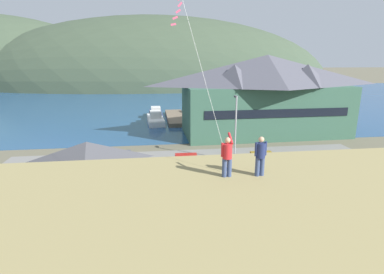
{
  "coord_description": "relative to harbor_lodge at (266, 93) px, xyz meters",
  "views": [
    {
      "loc": [
        -3.98,
        -19.65,
        10.97
      ],
      "look_at": [
        -0.22,
        9.0,
        3.3
      ],
      "focal_mm": 28.18,
      "sensor_mm": 36.0,
      "label": 1
    }
  ],
  "objects": [
    {
      "name": "ground_plane",
      "position": [
        -12.08,
        -21.63,
        -6.01
      ],
      "size": [
        600.0,
        600.0,
        0.0
      ],
      "primitive_type": "plane",
      "color": "#66604C"
    },
    {
      "name": "parking_lot_pad",
      "position": [
        -12.08,
        -16.63,
        -5.96
      ],
      "size": [
        40.0,
        20.0,
        0.1
      ],
      "primitive_type": "cube",
      "color": "gray",
      "rests_on": "ground"
    },
    {
      "name": "bay_water",
      "position": [
        -12.08,
        38.37,
        -6.0
      ],
      "size": [
        360.0,
        84.0,
        0.03
      ],
      "primitive_type": "cube",
      "color": "navy",
      "rests_on": "ground"
    },
    {
      "name": "far_hill_center_saddle",
      "position": [
        -13.84,
        89.55,
        -6.01
      ],
      "size": [
        148.1,
        73.45,
        54.69
      ],
      "primitive_type": "ellipsoid",
      "color": "#3D4C38",
      "rests_on": "ground"
    },
    {
      "name": "harbor_lodge",
      "position": [
        0.0,
        0.0,
        0.0
      ],
      "size": [
        24.57,
        10.6,
        11.31
      ],
      "color": "#38604C",
      "rests_on": "ground"
    },
    {
      "name": "storage_shed_near_lot",
      "position": [
        -21.16,
        -18.46,
        -3.54
      ],
      "size": [
        7.65,
        5.46,
        4.77
      ],
      "color": "#474C56",
      "rests_on": "ground"
    },
    {
      "name": "wharf_dock",
      "position": [
        -12.0,
        12.45,
        -5.66
      ],
      "size": [
        3.2,
        13.43,
        0.7
      ],
      "color": "#70604C",
      "rests_on": "ground"
    },
    {
      "name": "moored_boat_wharfside",
      "position": [
        -15.54,
        14.4,
        -5.29
      ],
      "size": [
        2.59,
        7.54,
        2.16
      ],
      "color": "navy",
      "rests_on": "ground"
    },
    {
      "name": "moored_boat_outer_mooring",
      "position": [
        -8.53,
        15.87,
        -5.29
      ],
      "size": [
        2.8,
        7.16,
        2.16
      ],
      "color": "#23564C",
      "rests_on": "ground"
    },
    {
      "name": "moored_boat_inner_slip",
      "position": [
        -15.66,
        9.91,
        -5.29
      ],
      "size": [
        3.06,
        8.27,
        2.16
      ],
      "color": "silver",
      "rests_on": "ground"
    },
    {
      "name": "parked_car_mid_row_near",
      "position": [
        -26.44,
        -20.85,
        -4.95
      ],
      "size": [
        4.24,
        2.14,
        1.82
      ],
      "color": "slate",
      "rests_on": "parking_lot_pad"
    },
    {
      "name": "parked_car_lone_by_shed",
      "position": [
        -5.47,
        -14.49,
        -4.95
      ],
      "size": [
        4.22,
        2.09,
        1.82
      ],
      "color": "#B28923",
      "rests_on": "parking_lot_pad"
    },
    {
      "name": "parked_car_front_row_red",
      "position": [
        -13.14,
        -14.17,
        -4.95
      ],
      "size": [
        4.28,
        2.2,
        1.82
      ],
      "color": "red",
      "rests_on": "parking_lot_pad"
    },
    {
      "name": "parked_car_mid_row_far",
      "position": [
        0.62,
        -15.79,
        -4.95
      ],
      "size": [
        4.33,
        2.31,
        1.82
      ],
      "color": "#236633",
      "rests_on": "parking_lot_pad"
    },
    {
      "name": "parked_car_front_row_silver",
      "position": [
        -1.58,
        -21.31,
        -4.95
      ],
      "size": [
        4.23,
        2.12,
        1.82
      ],
      "color": "#B28923",
      "rests_on": "parking_lot_pad"
    },
    {
      "name": "parking_light_pole",
      "position": [
        -7.44,
        -11.08,
        -1.87
      ],
      "size": [
        0.24,
        0.78,
        7.01
      ],
      "color": "#ADADB2",
      "rests_on": "parking_lot_pad"
    },
    {
      "name": "person_kite_flyer",
      "position": [
        -13.01,
        -29.5,
        0.94
      ],
      "size": [
        0.51,
        0.67,
        1.86
      ],
      "color": "#384770",
      "rests_on": "grassy_hill_foreground"
    },
    {
      "name": "person_companion",
      "position": [
        -11.58,
        -29.58,
        0.93
      ],
      "size": [
        0.55,
        0.4,
        1.74
      ],
      "color": "#384770",
      "rests_on": "grassy_hill_foreground"
    }
  ]
}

